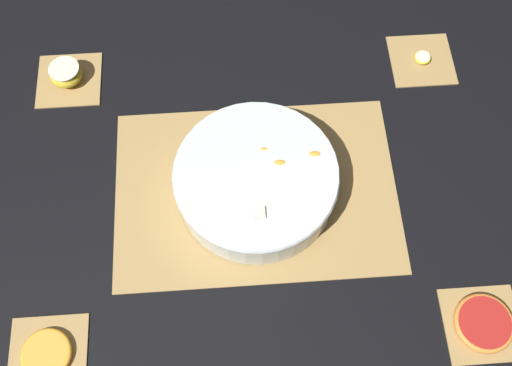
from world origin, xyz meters
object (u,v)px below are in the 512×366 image
(fruit_salad_bowl, at_px, (257,180))
(orange_slice_whole, at_px, (46,354))
(grapefruit_slice, at_px, (484,323))
(banana_coin_single, at_px, (423,58))
(apple_half, at_px, (66,73))

(fruit_salad_bowl, bearing_deg, orange_slice_whole, -143.15)
(orange_slice_whole, bearing_deg, grapefruit_slice, -0.00)
(banana_coin_single, distance_m, grapefruit_slice, 0.54)
(apple_half, relative_size, grapefruit_slice, 0.65)
(fruit_salad_bowl, distance_m, apple_half, 0.45)
(fruit_salad_bowl, distance_m, banana_coin_single, 0.45)
(orange_slice_whole, xyz_separation_m, grapefruit_slice, (0.71, -0.00, 0.00))
(banana_coin_single, xyz_separation_m, grapefruit_slice, (-0.00, -0.54, 0.00))
(fruit_salad_bowl, height_order, orange_slice_whole, fruit_salad_bowl)
(apple_half, relative_size, banana_coin_single, 1.92)
(orange_slice_whole, relative_size, grapefruit_slice, 0.83)
(orange_slice_whole, height_order, banana_coin_single, orange_slice_whole)
(banana_coin_single, bearing_deg, orange_slice_whole, -143.03)
(orange_slice_whole, bearing_deg, apple_half, 90.00)
(apple_half, distance_m, orange_slice_whole, 0.54)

